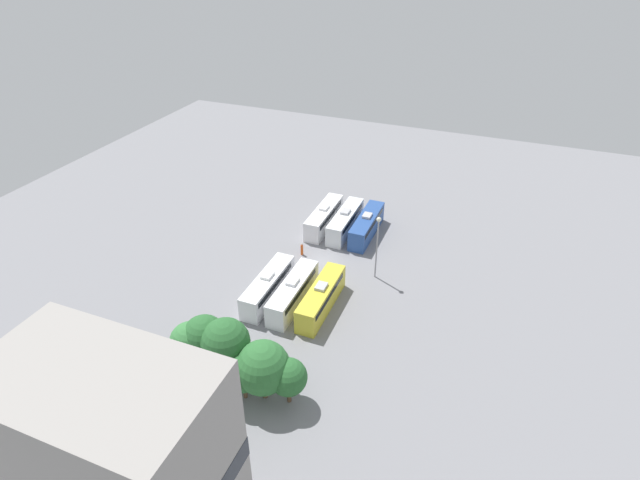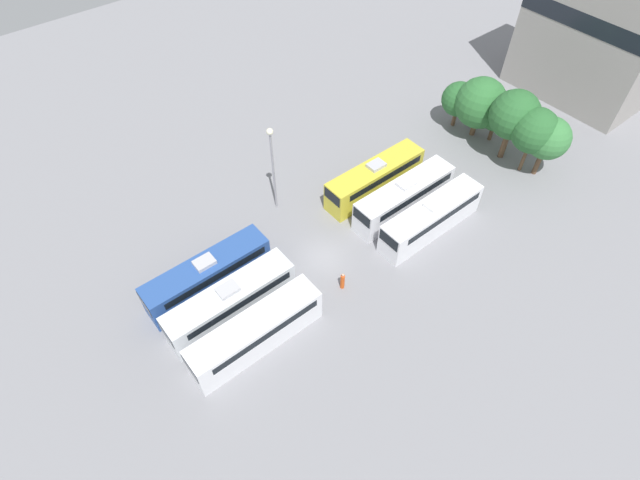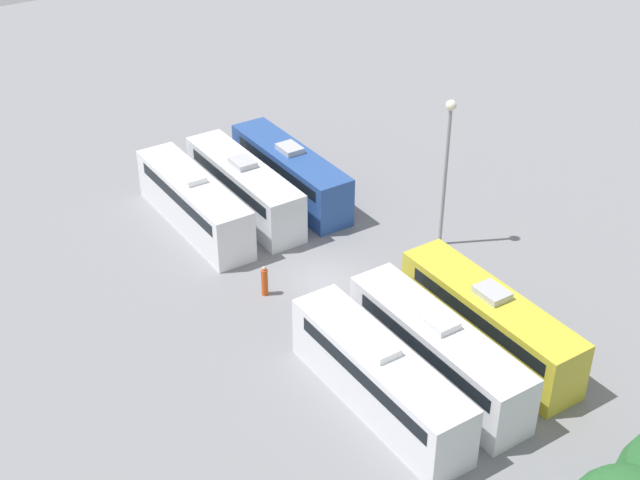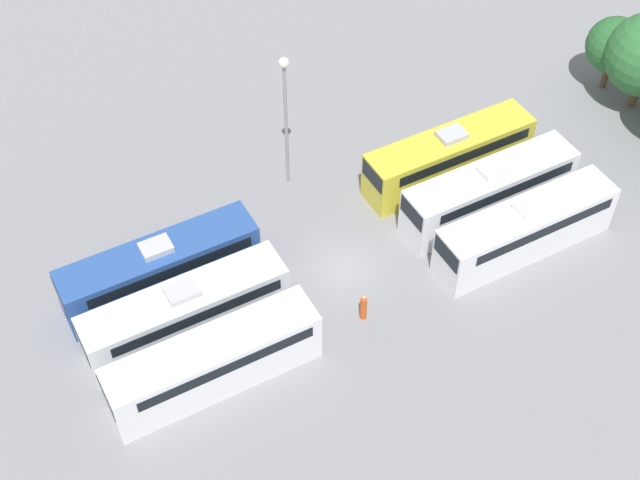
% 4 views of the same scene
% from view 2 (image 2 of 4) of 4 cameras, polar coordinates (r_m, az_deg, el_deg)
% --- Properties ---
extents(ground_plane, '(116.50, 116.50, 0.00)m').
position_cam_2_polar(ground_plane, '(43.37, 0.41, -2.03)').
color(ground_plane, gray).
extents(bus_0, '(2.45, 10.65, 3.48)m').
position_cam_2_polar(bus_0, '(41.12, -12.67, -3.85)').
color(bus_0, '#284C93').
rests_on(bus_0, ground_plane).
extents(bus_1, '(2.45, 10.65, 3.48)m').
position_cam_2_polar(bus_1, '(39.25, -10.14, -6.91)').
color(bus_1, silver).
rests_on(bus_1, ground_plane).
extents(bus_2, '(2.45, 10.65, 3.48)m').
position_cam_2_polar(bus_2, '(37.56, -7.31, -10.31)').
color(bus_2, white).
rests_on(bus_2, ground_plane).
extents(bus_3, '(2.45, 10.65, 3.48)m').
position_cam_2_polar(bus_3, '(48.12, 6.31, 7.08)').
color(bus_3, gold).
rests_on(bus_3, ground_plane).
extents(bus_4, '(2.45, 10.65, 3.48)m').
position_cam_2_polar(bus_4, '(46.66, 9.61, 4.95)').
color(bus_4, white).
rests_on(bus_4, ground_plane).
extents(bus_5, '(2.45, 10.65, 3.48)m').
position_cam_2_polar(bus_5, '(45.28, 12.61, 2.59)').
color(bus_5, white).
rests_on(bus_5, ground_plane).
extents(worker_person, '(0.36, 0.36, 1.80)m').
position_cam_2_polar(worker_person, '(40.86, 2.59, -4.72)').
color(worker_person, '#CC4C19').
rests_on(worker_person, ground_plane).
extents(light_pole, '(0.60, 0.60, 9.01)m').
position_cam_2_polar(light_pole, '(43.62, -5.49, 9.38)').
color(light_pole, gray).
rests_on(light_pole, ground_plane).
extents(tree_0, '(3.68, 3.68, 5.16)m').
position_cam_2_polar(tree_0, '(57.18, 15.58, 15.23)').
color(tree_0, brown).
rests_on(tree_0, ground_plane).
extents(tree_1, '(5.30, 5.30, 6.63)m').
position_cam_2_polar(tree_1, '(55.99, 17.88, 14.68)').
color(tree_1, brown).
rests_on(tree_1, ground_plane).
extents(tree_2, '(3.95, 3.95, 5.45)m').
position_cam_2_polar(tree_2, '(56.10, 19.65, 13.59)').
color(tree_2, brown).
rests_on(tree_2, ground_plane).
extents(tree_3, '(4.88, 4.88, 7.60)m').
position_cam_2_polar(tree_3, '(53.21, 21.36, 13.15)').
color(tree_3, brown).
rests_on(tree_3, ground_plane).
extents(tree_4, '(4.44, 4.44, 7.08)m').
position_cam_2_polar(tree_4, '(52.34, 23.33, 11.39)').
color(tree_4, brown).
rests_on(tree_4, ground_plane).
extents(tree_5, '(4.13, 4.13, 6.44)m').
position_cam_2_polar(tree_5, '(52.77, 24.65, 10.51)').
color(tree_5, brown).
rests_on(tree_5, ground_plane).
extents(depot_building, '(14.50, 8.40, 17.82)m').
position_cam_2_polar(depot_building, '(65.33, 29.53, 21.19)').
color(depot_building, gray).
rests_on(depot_building, ground_plane).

